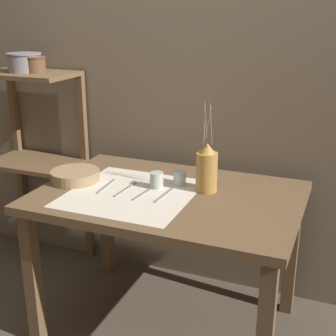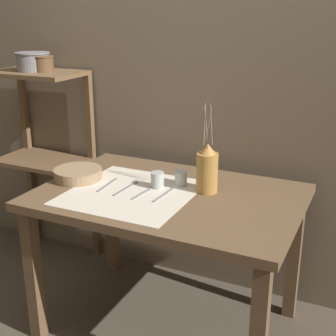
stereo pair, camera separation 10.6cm
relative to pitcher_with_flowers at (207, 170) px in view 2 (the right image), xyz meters
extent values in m
plane|color=brown|center=(-0.15, -0.09, -0.82)|extent=(12.00, 12.00, 0.00)
cube|color=#7A6B56|center=(-0.15, 0.42, 0.38)|extent=(7.00, 0.06, 2.40)
cube|color=brown|center=(-0.15, -0.09, -0.13)|extent=(1.18, 0.80, 0.04)
cube|color=brown|center=(-0.68, -0.43, -0.48)|extent=(0.06, 0.06, 0.67)
cube|color=brown|center=(-0.68, 0.25, -0.48)|extent=(0.06, 0.06, 0.67)
cube|color=brown|center=(0.38, 0.25, -0.48)|extent=(0.06, 0.06, 0.67)
cube|color=brown|center=(-1.11, 0.21, 0.34)|extent=(0.53, 0.33, 0.02)
cube|color=brown|center=(-1.11, 0.21, -0.17)|extent=(0.53, 0.33, 0.02)
cube|color=brown|center=(-1.35, 0.35, -0.23)|extent=(0.04, 0.04, 1.17)
cube|color=brown|center=(-0.86, 0.35, -0.23)|extent=(0.04, 0.04, 1.17)
cube|color=beige|center=(-0.30, -0.16, -0.10)|extent=(0.55, 0.56, 0.00)
cylinder|color=#B7843D|center=(0.00, 0.00, -0.02)|extent=(0.10, 0.10, 0.18)
cone|color=#B7843D|center=(0.00, 0.00, 0.10)|extent=(0.07, 0.07, 0.05)
cylinder|color=#847056|center=(-0.01, -0.01, 0.21)|extent=(0.02, 0.02, 0.17)
cylinder|color=#847056|center=(-0.01, 0.02, 0.20)|extent=(0.04, 0.02, 0.16)
cylinder|color=#847056|center=(-0.01, -0.02, 0.21)|extent=(0.01, 0.04, 0.18)
cylinder|color=#847056|center=(0.02, -0.01, 0.21)|extent=(0.02, 0.02, 0.18)
cylinder|color=#9E7F5B|center=(-0.63, -0.12, -0.08)|extent=(0.23, 0.23, 0.05)
cylinder|color=#B7C1BC|center=(-0.22, -0.05, -0.07)|extent=(0.06, 0.06, 0.07)
cylinder|color=#B7C1BC|center=(-0.14, 0.02, -0.07)|extent=(0.06, 0.06, 0.07)
cube|color=gray|center=(-0.45, -0.13, -0.10)|extent=(0.02, 0.19, 0.00)
cube|color=gray|center=(-0.35, -0.14, -0.10)|extent=(0.02, 0.19, 0.00)
sphere|color=gray|center=(-0.34, -0.05, -0.10)|extent=(0.02, 0.02, 0.02)
cube|color=gray|center=(-0.25, -0.14, -0.10)|extent=(0.03, 0.19, 0.00)
cube|color=gray|center=(-0.16, -0.13, -0.10)|extent=(0.02, 0.19, 0.00)
cylinder|color=gray|center=(-1.12, 0.21, 0.41)|extent=(0.18, 0.18, 0.10)
cylinder|color=gray|center=(-1.12, 0.21, 0.45)|extent=(0.19, 0.19, 0.01)
cylinder|color=brown|center=(-1.05, 0.21, 0.40)|extent=(0.11, 0.11, 0.09)
cylinder|color=brown|center=(-1.05, 0.21, 0.44)|extent=(0.12, 0.12, 0.01)
camera|label=1|loc=(0.59, -1.91, 0.69)|focal=50.00mm
camera|label=2|loc=(0.68, -1.87, 0.69)|focal=50.00mm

